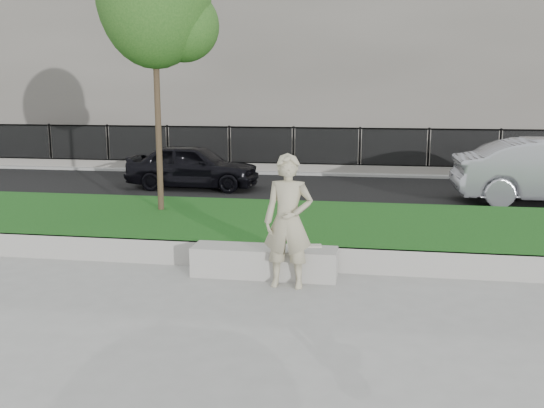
% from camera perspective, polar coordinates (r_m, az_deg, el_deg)
% --- Properties ---
extents(ground, '(90.00, 90.00, 0.00)m').
position_cam_1_polar(ground, '(8.81, -4.52, -7.91)').
color(ground, gray).
rests_on(ground, ground).
extents(grass_bank, '(34.00, 4.00, 0.40)m').
position_cam_1_polar(grass_bank, '(11.58, -0.93, -2.31)').
color(grass_bank, '#0D370F').
rests_on(grass_bank, ground).
extents(grass_kerb, '(34.00, 0.08, 0.40)m').
position_cam_1_polar(grass_kerb, '(9.72, -3.05, -4.87)').
color(grass_kerb, gray).
rests_on(grass_kerb, ground).
extents(street, '(34.00, 7.00, 0.04)m').
position_cam_1_polar(street, '(16.95, 2.46, 1.22)').
color(street, black).
rests_on(street, ground).
extents(far_pavement, '(34.00, 3.00, 0.12)m').
position_cam_1_polar(far_pavement, '(21.37, 3.97, 3.28)').
color(far_pavement, gray).
rests_on(far_pavement, ground).
extents(iron_fence, '(32.00, 0.30, 1.50)m').
position_cam_1_polar(iron_fence, '(20.32, 3.71, 4.27)').
color(iron_fence, slate).
rests_on(iron_fence, far_pavement).
extents(building_facade, '(34.00, 10.00, 10.00)m').
position_cam_1_polar(building_facade, '(28.25, 5.56, 15.09)').
color(building_facade, '#5F5B53').
rests_on(building_facade, ground).
extents(stone_bench, '(2.21, 0.55, 0.45)m').
position_cam_1_polar(stone_bench, '(9.28, -0.71, -5.45)').
color(stone_bench, gray).
rests_on(stone_bench, ground).
extents(man, '(0.71, 0.48, 1.93)m').
position_cam_1_polar(man, '(8.62, 1.54, -1.64)').
color(man, tan).
rests_on(man, ground).
extents(book, '(0.24, 0.19, 0.02)m').
position_cam_1_polar(book, '(9.28, 4.02, -3.94)').
color(book, beige).
rests_on(book, stone_bench).
extents(car_dark, '(3.77, 1.58, 1.28)m').
position_cam_1_polar(car_dark, '(17.35, -7.45, 3.56)').
color(car_dark, black).
rests_on(car_dark, street).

